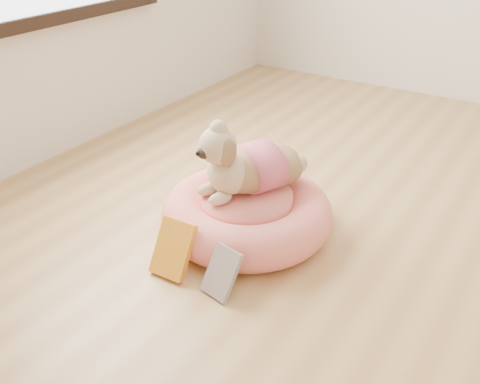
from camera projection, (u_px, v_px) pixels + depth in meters
The scene contains 5 objects.
floor at pixel (438, 339), 1.62m from camera, with size 4.50×4.50×0.00m, color #B07F49.
pet_bed at pixel (247, 213), 2.09m from camera, with size 0.67×0.67×0.17m.
dog at pixel (247, 152), 2.00m from camera, with size 0.30×0.43×0.32m, color brown, non-canonical shape.
book_yellow at pixel (173, 249), 1.87m from camera, with size 0.13×0.03×0.20m, color yellow.
book_white at pixel (222, 272), 1.77m from camera, with size 0.11×0.02×0.17m, color white.
Camera 1 is at (0.14, -1.33, 1.18)m, focal length 40.00 mm.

